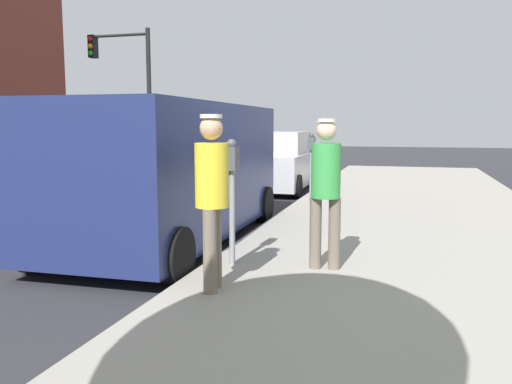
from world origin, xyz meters
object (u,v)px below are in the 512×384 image
parking_meter_near (232,180)px  parking_meter_far (311,155)px  traffic_light_corner (127,78)px  parked_sedan_ahead (277,163)px  parked_van (173,169)px  pedestrian_in_yellow (212,190)px  pedestrian_in_green (326,183)px

parking_meter_near → parking_meter_far: 5.39m
parking_meter_near → traffic_light_corner: traffic_light_corner is taller
parked_sedan_ahead → parked_van: bearing=-89.6°
pedestrian_in_yellow → traffic_light_corner: bearing=122.7°
parking_meter_far → parked_van: parked_van is taller
parked_sedan_ahead → pedestrian_in_yellow: bearing=-80.1°
pedestrian_in_green → traffic_light_corner: bearing=128.5°
parking_meter_near → parked_van: bearing=133.8°
pedestrian_in_yellow → pedestrian_in_green: bearing=48.7°
parking_meter_far → traffic_light_corner: bearing=142.9°
pedestrian_in_yellow → parked_sedan_ahead: pedestrian_in_yellow is taller
pedestrian_in_green → traffic_light_corner: traffic_light_corner is taller
parked_sedan_ahead → traffic_light_corner: size_ratio=0.85×
parking_meter_near → parking_meter_far: same height
parked_van → traffic_light_corner: 11.72m
parking_meter_far → pedestrian_in_yellow: 6.37m
pedestrian_in_green → parked_sedan_ahead: size_ratio=0.40×
parking_meter_far → pedestrian_in_yellow: (0.12, -6.37, 0.00)m
parking_meter_far → parking_meter_near: bearing=-90.0°
parking_meter_far → pedestrian_in_green: size_ratio=0.87×
parked_sedan_ahead → pedestrian_in_green: bearing=-72.6°
pedestrian_in_green → parked_van: 2.97m
pedestrian_in_yellow → parked_sedan_ahead: 9.76m
pedestrian_in_green → pedestrian_in_yellow: pedestrian_in_yellow is taller
pedestrian_in_green → parking_meter_near: bearing=-173.2°
parking_meter_far → pedestrian_in_green: (1.10, -5.25, -0.02)m
parking_meter_near → parked_sedan_ahead: size_ratio=0.34×
pedestrian_in_green → parked_van: (-2.60, 1.43, -0.01)m
parked_van → pedestrian_in_yellow: bearing=-57.6°
pedestrian_in_green → parking_meter_far: bearing=101.9°
pedestrian_in_green → parked_sedan_ahead: 8.91m
parking_meter_near → pedestrian_in_green: 1.11m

